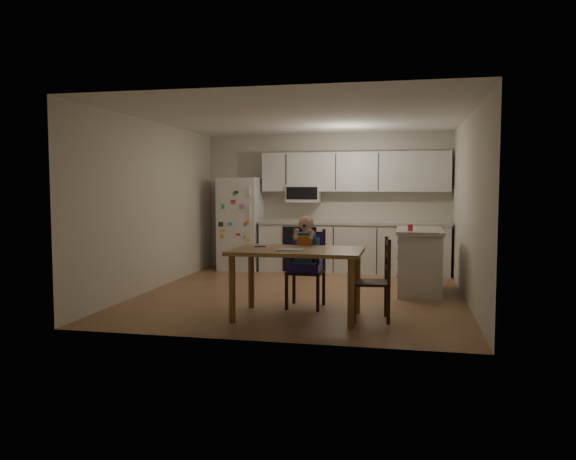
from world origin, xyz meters
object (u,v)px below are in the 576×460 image
(kitchen_island, at_px, (419,260))
(refrigerator, at_px, (241,224))
(chair_booster, at_px, (306,252))
(red_cup, at_px, (410,228))
(dining_table, at_px, (297,258))
(chair_side, at_px, (379,274))

(kitchen_island, bearing_deg, refrigerator, 152.89)
(kitchen_island, bearing_deg, chair_booster, -137.33)
(refrigerator, xyz_separation_m, red_cup, (3.06, -1.96, 0.12))
(refrigerator, bearing_deg, red_cup, -32.62)
(kitchen_island, relative_size, dining_table, 0.83)
(refrigerator, relative_size, chair_booster, 1.46)
(red_cup, height_order, chair_booster, chair_booster)
(kitchen_island, relative_size, chair_booster, 1.07)
(dining_table, bearing_deg, refrigerator, 116.18)
(refrigerator, bearing_deg, kitchen_island, -27.11)
(chair_booster, bearing_deg, chair_side, -28.33)
(dining_table, height_order, chair_booster, chair_booster)
(kitchen_island, distance_m, chair_side, 1.94)
(refrigerator, bearing_deg, dining_table, -63.82)
(refrigerator, xyz_separation_m, chair_booster, (1.76, -2.95, -0.15))
(kitchen_island, height_order, chair_side, chair_side)
(dining_table, height_order, chair_side, chair_side)
(refrigerator, height_order, red_cup, refrigerator)
(red_cup, relative_size, chair_side, 0.09)
(red_cup, bearing_deg, dining_table, -128.82)
(kitchen_island, distance_m, dining_table, 2.42)
(red_cup, bearing_deg, chair_side, -102.89)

